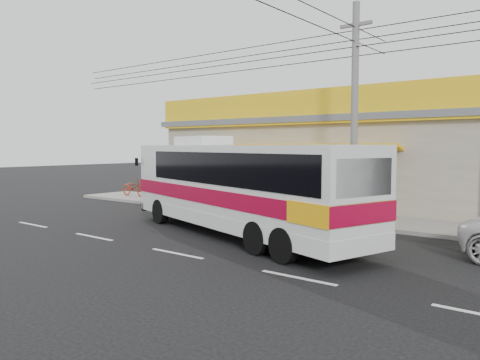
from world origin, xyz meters
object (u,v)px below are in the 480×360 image
Objects in this scene: motorbike_red at (134,187)px; utility_pole at (356,42)px; motorbike_dark at (179,191)px; coach_bus at (240,183)px.

utility_pole is at bearing -91.46° from motorbike_red.
utility_pole reaches higher than motorbike_dark.
motorbike_dark is at bearing 176.44° from utility_pole.
utility_pole is at bearing -93.14° from motorbike_dark.
utility_pole is (10.30, -0.64, 6.44)m from motorbike_dark.
utility_pole is (1.86, 4.87, 5.24)m from coach_bus.
coach_bus is 10.15m from motorbike_dark.
motorbike_dark is 12.17m from utility_pole.
motorbike_red is 15.37m from utility_pole.
motorbike_red is at bearing 92.26° from motorbike_dark.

